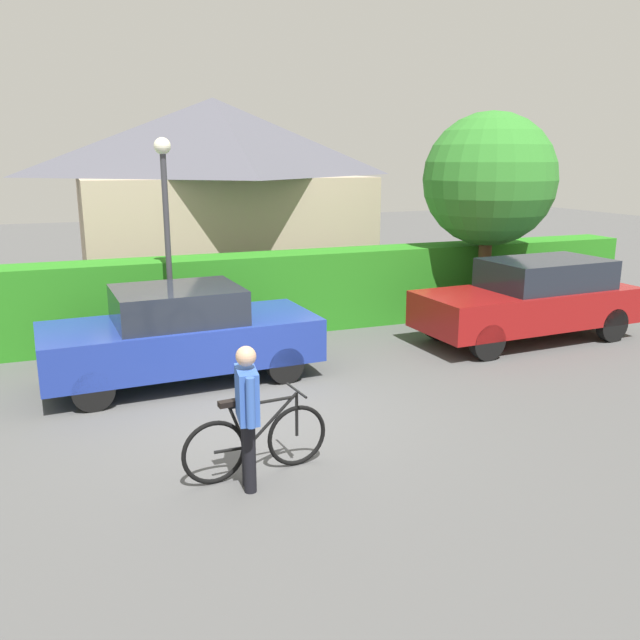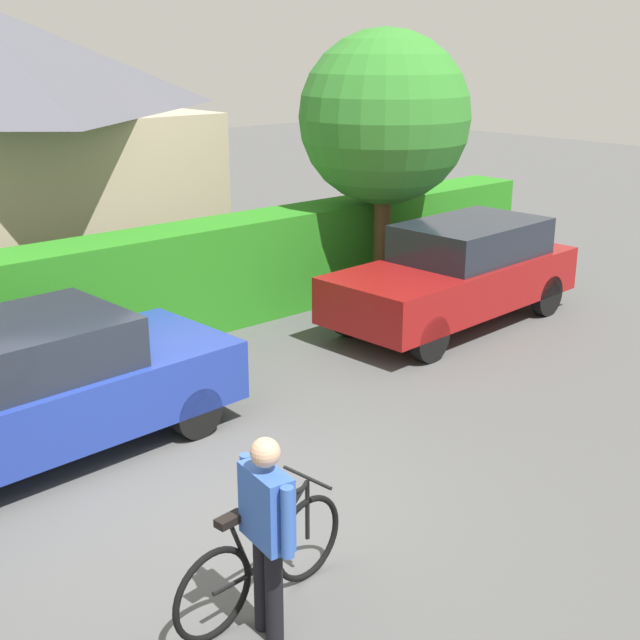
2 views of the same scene
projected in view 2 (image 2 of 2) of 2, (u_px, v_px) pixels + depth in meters
ground_plane at (184, 502)px, 7.85m from camera, size 60.00×60.00×0.00m
hedge_row at (2, 318)px, 10.59m from camera, size 19.80×0.90×1.57m
parked_car_near at (35, 389)px, 8.50m from camera, size 4.26×1.94×1.48m
parked_car_far at (458, 272)px, 12.61m from camera, size 4.37×1.89×1.54m
bicycle at (263, 561)px, 6.29m from camera, size 1.68×0.50×0.91m
person_rider at (267, 524)px, 5.82m from camera, size 0.26×0.64×1.56m
tree_kerbside at (384, 118)px, 13.26m from camera, size 2.73×2.73×4.33m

